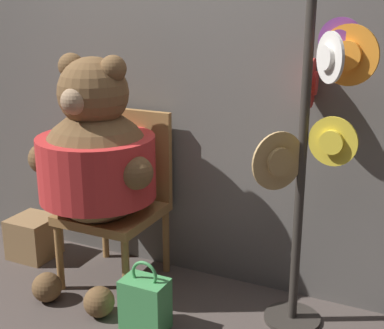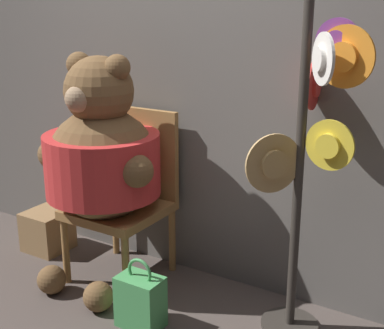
{
  "view_description": "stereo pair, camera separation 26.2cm",
  "coord_description": "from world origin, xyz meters",
  "px_view_note": "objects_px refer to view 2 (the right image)",
  "views": [
    {
      "loc": [
        1.23,
        -1.88,
        1.53
      ],
      "look_at": [
        0.14,
        0.39,
        0.76
      ],
      "focal_mm": 50.0,
      "sensor_mm": 36.0,
      "label": 1
    },
    {
      "loc": [
        1.46,
        -1.75,
        1.53
      ],
      "look_at": [
        0.14,
        0.39,
        0.76
      ],
      "focal_mm": 50.0,
      "sensor_mm": 36.0,
      "label": 2
    }
  ],
  "objects_px": {
    "chair": "(128,191)",
    "teddy_bear": "(101,157)",
    "hat_display_rack": "(308,150)",
    "handbag_on_ground": "(140,301)"
  },
  "relations": [
    {
      "from": "teddy_bear",
      "to": "handbag_on_ground",
      "type": "height_order",
      "value": "teddy_bear"
    },
    {
      "from": "teddy_bear",
      "to": "handbag_on_ground",
      "type": "xyz_separation_m",
      "value": [
        0.43,
        -0.26,
        -0.6
      ]
    },
    {
      "from": "hat_display_rack",
      "to": "handbag_on_ground",
      "type": "height_order",
      "value": "hat_display_rack"
    },
    {
      "from": "hat_display_rack",
      "to": "chair",
      "type": "bearing_deg",
      "value": 176.54
    },
    {
      "from": "hat_display_rack",
      "to": "handbag_on_ground",
      "type": "xyz_separation_m",
      "value": [
        -0.67,
        -0.36,
        -0.77
      ]
    },
    {
      "from": "chair",
      "to": "handbag_on_ground",
      "type": "height_order",
      "value": "chair"
    },
    {
      "from": "hat_display_rack",
      "to": "handbag_on_ground",
      "type": "distance_m",
      "value": 1.08
    },
    {
      "from": "chair",
      "to": "teddy_bear",
      "type": "bearing_deg",
      "value": -101.42
    },
    {
      "from": "chair",
      "to": "handbag_on_ground",
      "type": "xyz_separation_m",
      "value": [
        0.4,
        -0.43,
        -0.36
      ]
    },
    {
      "from": "chair",
      "to": "hat_display_rack",
      "type": "height_order",
      "value": "hat_display_rack"
    }
  ]
}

